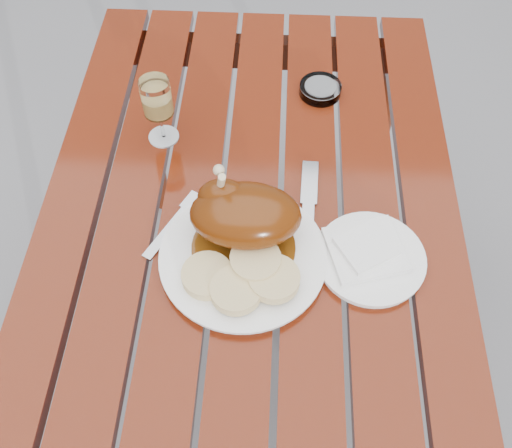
{
  "coord_description": "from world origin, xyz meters",
  "views": [
    {
      "loc": [
        0.04,
        -0.66,
        1.63
      ],
      "look_at": [
        0.01,
        -0.07,
        0.78
      ],
      "focal_mm": 40.0,
      "sensor_mm": 36.0,
      "label": 1
    }
  ],
  "objects": [
    {
      "name": "napkin",
      "position": [
        0.21,
        -0.11,
        0.77
      ],
      "size": [
        0.16,
        0.15,
        0.01
      ],
      "primitive_type": "cube",
      "rotation": [
        0.0,
        0.0,
        0.28
      ],
      "color": "white",
      "rests_on": "side_plate"
    },
    {
      "name": "side_plate",
      "position": [
        0.22,
        -0.12,
        0.76
      ],
      "size": [
        0.21,
        0.21,
        0.02
      ],
      "primitive_type": "cylinder",
      "rotation": [
        0.0,
        0.0,
        0.09
      ],
      "color": "white",
      "rests_on": "table"
    },
    {
      "name": "dinner_plate",
      "position": [
        -0.01,
        -0.13,
        0.76
      ],
      "size": [
        0.4,
        0.4,
        0.02
      ],
      "primitive_type": "cylinder",
      "rotation": [
        0.0,
        0.0,
        0.44
      ],
      "color": "white",
      "rests_on": "table"
    },
    {
      "name": "wine_glass",
      "position": [
        -0.19,
        0.16,
        0.82
      ],
      "size": [
        0.08,
        0.08,
        0.15
      ],
      "primitive_type": "cylinder",
      "rotation": [
        0.0,
        0.0,
        -0.21
      ],
      "color": "tan",
      "rests_on": "table"
    },
    {
      "name": "roast_duck",
      "position": [
        -0.01,
        -0.08,
        0.82
      ],
      "size": [
        0.2,
        0.19,
        0.14
      ],
      "color": "#592E0A",
      "rests_on": "dinner_plate"
    },
    {
      "name": "knife",
      "position": [
        0.11,
        -0.05,
        0.75
      ],
      "size": [
        0.03,
        0.24,
        0.01
      ],
      "primitive_type": "cube",
      "rotation": [
        0.0,
        0.0,
        -0.04
      ],
      "color": "gray",
      "rests_on": "table"
    },
    {
      "name": "bread_dumplings",
      "position": [
        -0.0,
        -0.18,
        0.79
      ],
      "size": [
        0.2,
        0.14,
        0.03
      ],
      "color": "#CCB77C",
      "rests_on": "dinner_plate"
    },
    {
      "name": "table",
      "position": [
        0.0,
        0.0,
        0.38
      ],
      "size": [
        0.8,
        1.2,
        0.75
      ],
      "primitive_type": "cube",
      "color": "maroon",
      "rests_on": "ground"
    },
    {
      "name": "ashtray",
      "position": [
        0.14,
        0.31,
        0.76
      ],
      "size": [
        0.12,
        0.12,
        0.02
      ],
      "primitive_type": "cylinder",
      "rotation": [
        0.0,
        0.0,
        -0.36
      ],
      "color": "#B2B7BC",
      "rests_on": "table"
    },
    {
      "name": "ground",
      "position": [
        0.0,
        0.0,
        0.0
      ],
      "size": [
        60.0,
        60.0,
        0.0
      ],
      "primitive_type": "plane",
      "color": "slate",
      "rests_on": "ground"
    },
    {
      "name": "fork",
      "position": [
        -0.14,
        -0.07,
        0.75
      ],
      "size": [
        0.09,
        0.15,
        0.01
      ],
      "primitive_type": "cube",
      "rotation": [
        0.0,
        0.0,
        -0.48
      ],
      "color": "gray",
      "rests_on": "table"
    }
  ]
}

